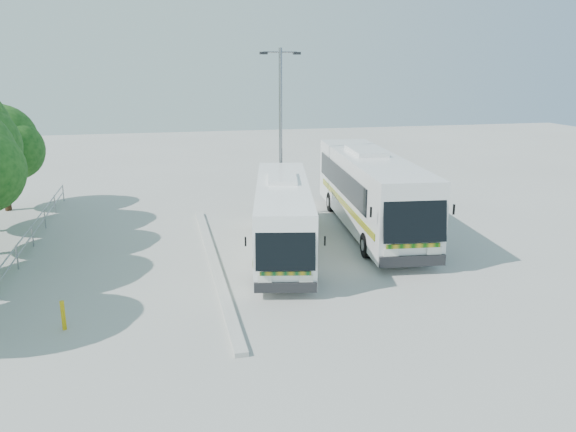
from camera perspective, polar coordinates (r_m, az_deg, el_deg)
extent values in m
plane|color=#A9A9A4|center=(21.95, -1.03, -6.05)|extent=(100.00, 100.00, 0.00)
cube|color=#B2B2AD|center=(23.47, -7.57, -4.57)|extent=(0.40, 16.00, 0.15)
cylinder|color=gray|center=(25.69, -25.46, -2.16)|extent=(0.06, 22.00, 0.06)
cylinder|color=gray|center=(25.80, -25.36, -3.00)|extent=(0.06, 22.00, 0.06)
cylinder|color=gray|center=(35.31, -22.10, 1.84)|extent=(0.06, 0.06, 1.00)
cylinder|color=#382314|center=(35.01, -26.76, 2.71)|extent=(0.36, 0.36, 2.77)
sphere|color=#123D10|center=(34.02, -26.13, 6.04)|extent=(3.28, 3.28, 3.28)
cube|color=white|center=(24.25, -0.53, 0.15)|extent=(4.30, 10.89, 2.71)
cube|color=black|center=(19.02, -0.27, -3.03)|extent=(2.08, 0.80, 1.72)
cube|color=black|center=(24.70, -3.17, 1.20)|extent=(1.74, 8.37, 0.98)
cube|color=black|center=(24.73, 2.06, 1.24)|extent=(1.74, 8.37, 0.98)
cube|color=#0B5322|center=(24.14, -3.21, -1.20)|extent=(1.87, 9.06, 0.25)
cylinder|color=black|center=(21.33, -3.08, -5.44)|extent=(0.44, 0.92, 0.89)
cylinder|color=black|center=(21.36, 2.34, -5.39)|extent=(0.44, 0.92, 0.89)
cylinder|color=black|center=(27.49, -2.72, -0.70)|extent=(0.44, 0.92, 0.89)
cylinder|color=black|center=(27.52, 1.46, -0.67)|extent=(0.44, 0.92, 0.89)
cube|color=silver|center=(27.86, 8.34, 2.70)|extent=(4.04, 13.10, 3.28)
cube|color=black|center=(21.76, 12.77, 0.07)|extent=(2.51, 0.75, 2.08)
cube|color=black|center=(28.07, 5.34, 3.73)|extent=(1.15, 10.26, 1.18)
cube|color=black|center=(28.77, 10.67, 3.80)|extent=(1.15, 10.26, 1.18)
cube|color=#0E620E|center=(27.37, 5.70, 1.23)|extent=(1.22, 11.11, 0.30)
cylinder|color=black|center=(24.03, 7.98, -2.94)|extent=(0.43, 1.10, 1.07)
cylinder|color=black|center=(24.75, 13.43, -2.68)|extent=(0.43, 1.10, 1.07)
cylinder|color=black|center=(31.38, 4.38, 1.44)|extent=(0.43, 1.10, 1.07)
cylinder|color=black|center=(31.94, 8.66, 1.55)|extent=(0.43, 1.10, 1.07)
cylinder|color=gray|center=(29.58, -0.76, 8.23)|extent=(0.19, 0.19, 8.77)
cylinder|color=gray|center=(29.37, -0.78, 16.32)|extent=(1.75, 0.23, 0.09)
cube|color=black|center=(29.13, -2.50, 16.21)|extent=(0.40, 0.23, 0.13)
cube|color=black|center=(29.64, 0.90, 16.20)|extent=(0.40, 0.23, 0.13)
cylinder|color=gold|center=(18.83, -21.87, -9.35)|extent=(0.17, 0.17, 0.95)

